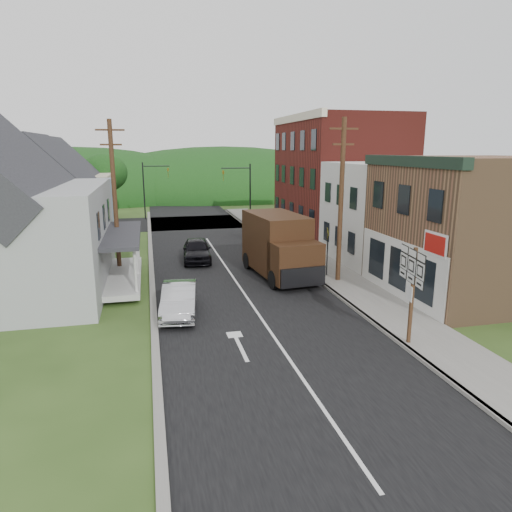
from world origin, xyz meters
TOP-DOWN VIEW (x-y plane):
  - ground at (0.00, 0.00)m, footprint 120.00×120.00m
  - road at (0.00, 10.00)m, footprint 9.00×90.00m
  - cross_road at (0.00, 27.00)m, footprint 60.00×9.00m
  - sidewalk_right at (5.90, 8.00)m, footprint 2.80×55.00m
  - curb_right at (4.55, 8.00)m, footprint 0.20×55.00m
  - curb_left at (-4.65, 8.00)m, footprint 0.30×55.00m
  - storefront_tan at (11.30, 0.00)m, footprint 8.00×8.00m
  - storefront_white at (11.30, 7.50)m, footprint 8.00×7.00m
  - storefront_red at (11.30, 17.00)m, footprint 8.00×12.00m
  - house_gray at (-12.00, 6.00)m, footprint 10.20×12.24m
  - house_blue at (-11.00, 17.00)m, footprint 7.14×8.16m
  - house_cream at (-11.50, 26.00)m, footprint 7.14×8.16m
  - utility_pole_right at (5.60, 3.50)m, footprint 1.60×0.26m
  - utility_pole_left at (-6.50, 8.00)m, footprint 1.60×0.26m
  - traffic_signal_right at (4.30, 23.50)m, footprint 2.87×0.20m
  - traffic_signal_left at (-4.30, 30.50)m, footprint 2.87×0.20m
  - tree_left_d at (-9.00, 32.00)m, footprint 4.80×4.80m
  - forested_ridge at (0.00, 55.00)m, footprint 90.00×30.00m
  - silver_sedan at (-3.48, 0.31)m, footprint 2.02×4.43m
  - dark_sedan at (-1.62, 10.31)m, footprint 2.12×4.59m
  - delivery_van at (2.69, 5.39)m, footprint 3.25×6.75m
  - route_sign_cluster at (4.75, -5.13)m, footprint 0.40×2.11m
  - warning_sign at (5.34, 4.60)m, footprint 0.20×0.78m

SIDE VIEW (x-z plane):
  - ground at x=0.00m, z-range 0.00..0.00m
  - road at x=0.00m, z-range -0.01..0.01m
  - cross_road at x=0.00m, z-range -0.01..0.01m
  - forested_ridge at x=0.00m, z-range -8.00..8.00m
  - curb_left at x=-4.65m, z-range 0.00..0.12m
  - sidewalk_right at x=5.90m, z-range 0.00..0.15m
  - curb_right at x=4.55m, z-range 0.00..0.15m
  - silver_sedan at x=-3.48m, z-range 0.00..1.41m
  - dark_sedan at x=-1.62m, z-range 0.00..1.52m
  - delivery_van at x=2.69m, z-range 0.02..3.67m
  - warning_sign at x=5.34m, z-range 0.55..3.40m
  - route_sign_cluster at x=4.75m, z-range 0.70..4.41m
  - storefront_white at x=11.30m, z-range 0.00..6.50m
  - storefront_tan at x=11.30m, z-range 0.00..7.00m
  - house_blue at x=-11.00m, z-range 0.05..7.33m
  - house_cream at x=-11.50m, z-range 0.05..7.33m
  - traffic_signal_right at x=4.30m, z-range 0.76..6.76m
  - traffic_signal_left at x=-4.30m, z-range 0.76..6.76m
  - house_gray at x=-12.00m, z-range 0.06..8.41m
  - utility_pole_right at x=5.60m, z-range 0.16..9.16m
  - utility_pole_left at x=-6.50m, z-range 0.16..9.16m
  - tree_left_d at x=-9.00m, z-range 1.41..8.35m
  - storefront_red at x=11.30m, z-range 0.00..10.00m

